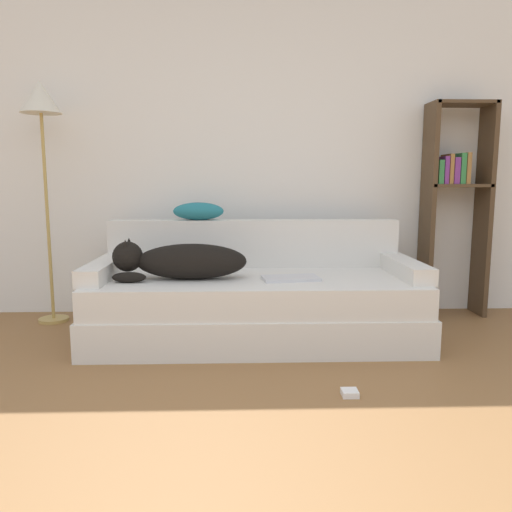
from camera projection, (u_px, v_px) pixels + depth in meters
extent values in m
cube|color=white|center=(238.00, 142.00, 3.91)|extent=(8.01, 0.06, 2.70)
cube|color=silver|center=(256.00, 321.00, 3.34)|extent=(2.14, 0.95, 0.23)
cube|color=silver|center=(256.00, 291.00, 3.30)|extent=(2.10, 0.91, 0.19)
cube|color=silver|center=(254.00, 243.00, 3.67)|extent=(2.10, 0.15, 0.34)
cube|color=silver|center=(103.00, 269.00, 3.25)|extent=(0.15, 0.76, 0.11)
cube|color=silver|center=(405.00, 268.00, 3.31)|extent=(0.15, 0.76, 0.11)
ellipsoid|color=black|center=(192.00, 262.00, 3.19)|extent=(0.70, 0.24, 0.23)
sphere|color=black|center=(128.00, 257.00, 3.17)|extent=(0.19, 0.19, 0.19)
cone|color=black|center=(125.00, 246.00, 3.10)|extent=(0.07, 0.07, 0.09)
cone|color=black|center=(129.00, 244.00, 3.21)|extent=(0.07, 0.07, 0.09)
ellipsoid|color=black|center=(129.00, 277.00, 3.08)|extent=(0.21, 0.06, 0.07)
cube|color=silver|center=(291.00, 278.00, 3.18)|extent=(0.38, 0.24, 0.02)
ellipsoid|color=teal|center=(198.00, 211.00, 3.62)|extent=(0.37, 0.17, 0.13)
cube|color=#4C3823|center=(427.00, 211.00, 3.86)|extent=(0.04, 0.26, 1.64)
cube|color=#4C3823|center=(483.00, 211.00, 3.87)|extent=(0.04, 0.26, 1.64)
cube|color=#4C3823|center=(462.00, 104.00, 3.74)|extent=(0.46, 0.26, 0.02)
cube|color=#4C3823|center=(457.00, 186.00, 3.83)|extent=(0.46, 0.26, 0.02)
cube|color=#337F42|center=(437.00, 172.00, 3.80)|extent=(0.04, 0.20, 0.18)
cube|color=#753384|center=(442.00, 170.00, 3.80)|extent=(0.03, 0.20, 0.21)
cube|color=olive|center=(447.00, 169.00, 3.80)|extent=(0.03, 0.20, 0.22)
cube|color=#753384|center=(452.00, 171.00, 3.80)|extent=(0.04, 0.20, 0.20)
cube|color=#337F42|center=(458.00, 169.00, 3.80)|extent=(0.04, 0.20, 0.23)
cube|color=olive|center=(464.00, 169.00, 3.80)|extent=(0.03, 0.20, 0.23)
cylinder|color=tan|center=(54.00, 319.00, 3.77)|extent=(0.22, 0.22, 0.02)
cylinder|color=tan|center=(48.00, 219.00, 3.65)|extent=(0.02, 0.02, 1.50)
cone|color=silver|center=(40.00, 97.00, 3.53)|extent=(0.29, 0.29, 0.22)
cube|color=white|center=(350.00, 393.00, 2.45)|extent=(0.08, 0.08, 0.03)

